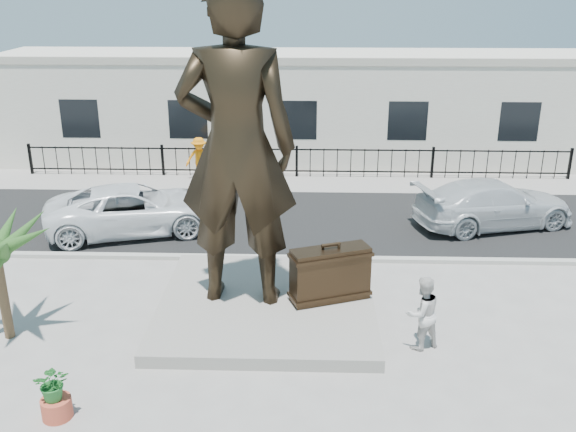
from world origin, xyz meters
The scene contains 16 objects.
ground centered at (0.00, 0.00, 0.00)m, with size 100.00×100.00×0.00m, color #9E9991.
street centered at (0.00, 8.00, 0.01)m, with size 40.00×7.00×0.01m, color black.
curb centered at (0.00, 4.50, 0.06)m, with size 40.00×0.25×0.12m, color #A5A399.
far_sidewalk centered at (0.00, 12.00, 0.01)m, with size 40.00×2.50×0.02m, color #9E9991.
plinth centered at (-0.50, 1.50, 0.15)m, with size 5.20×5.20×0.30m, color gray.
fence centered at (0.00, 12.80, 0.60)m, with size 22.00×0.10×1.20m, color black.
building centered at (0.00, 17.00, 2.20)m, with size 28.00×7.00×4.40m, color silver.
statue centered at (-1.16, 1.67, 4.07)m, with size 2.75×1.80×7.53m, color black.
suitcase centered at (1.03, 1.59, 0.97)m, with size 1.89×0.60×1.34m, color black.
tourist centered at (2.99, -0.04, 0.85)m, with size 0.82×0.64×1.69m, color silver.
car_white centered at (-5.07, 6.57, 0.76)m, with size 2.50×5.43×1.51m, color white.
car_silver centered at (6.54, 7.47, 0.77)m, with size 2.13×5.24×1.52m, color silver.
worker centered at (-3.91, 12.37, 0.87)m, with size 1.10×0.63×1.70m, color orange.
palm_tree centered at (-6.28, 0.08, 0.00)m, with size 1.80×1.80×3.20m, color #254C1B, non-canonical shape.
planter centered at (-4.14, -2.70, 0.20)m, with size 0.56×0.56×0.40m, color #BF4932.
shrub centered at (-4.14, -2.70, 0.75)m, with size 0.63×0.55×0.70m, color #236C2A.
Camera 1 is at (0.47, -12.43, 7.68)m, focal length 40.00 mm.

